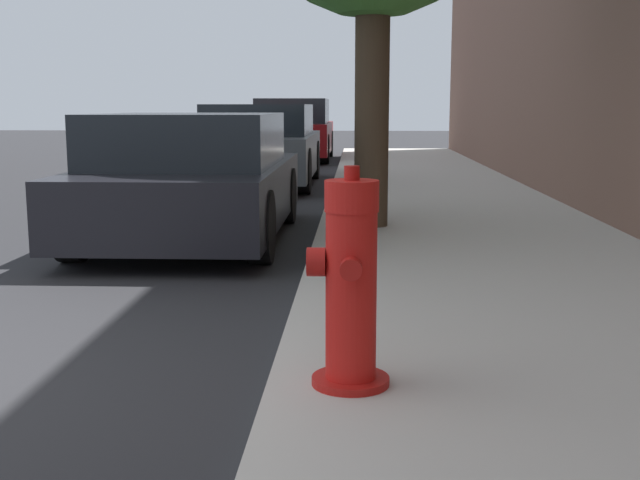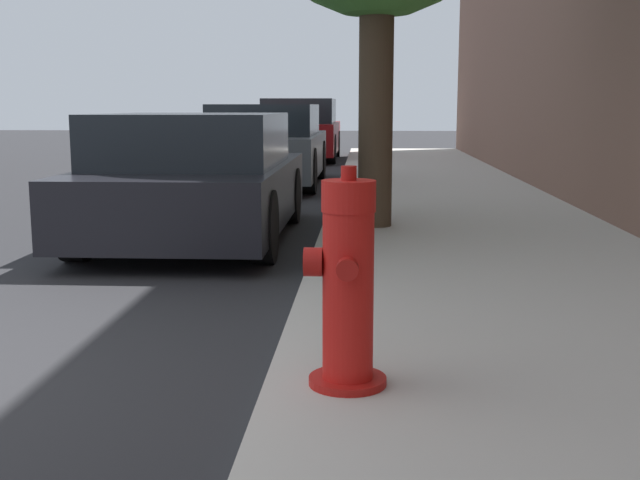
# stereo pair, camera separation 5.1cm
# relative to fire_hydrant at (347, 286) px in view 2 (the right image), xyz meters

# --- Properties ---
(sidewalk_slab) EXTENTS (3.01, 40.00, 0.12)m
(sidewalk_slab) POSITION_rel_fire_hydrant_xyz_m (1.13, -0.12, -0.50)
(sidewalk_slab) COLOR #B7B2A8
(sidewalk_slab) RESTS_ON ground_plane
(fire_hydrant) EXTENTS (0.37, 0.36, 0.97)m
(fire_hydrant) POSITION_rel_fire_hydrant_xyz_m (0.00, 0.00, 0.00)
(fire_hydrant) COLOR #A91511
(fire_hydrant) RESTS_ON sidewalk_slab
(parked_car_near) EXTENTS (1.84, 3.87, 1.26)m
(parked_car_near) POSITION_rel_fire_hydrant_xyz_m (-1.61, 4.47, 0.05)
(parked_car_near) COLOR black
(parked_car_near) RESTS_ON ground_plane
(parked_car_mid) EXTENTS (1.81, 4.18, 1.36)m
(parked_car_mid) POSITION_rel_fire_hydrant_xyz_m (-1.60, 10.05, 0.11)
(parked_car_mid) COLOR #4C5156
(parked_car_mid) RESTS_ON ground_plane
(parked_car_far) EXTENTS (1.85, 4.27, 1.50)m
(parked_car_far) POSITION_rel_fire_hydrant_xyz_m (-1.56, 16.50, 0.16)
(parked_car_far) COLOR maroon
(parked_car_far) RESTS_ON ground_plane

